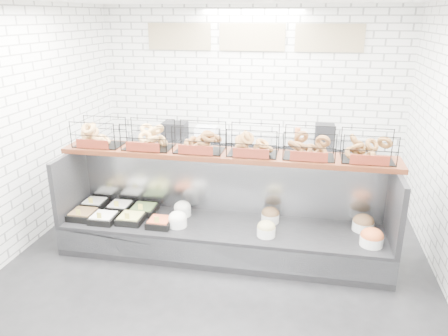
# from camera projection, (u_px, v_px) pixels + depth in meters

# --- Properties ---
(ground) EXTENTS (5.50, 5.50, 0.00)m
(ground) POSITION_uv_depth(u_px,v_px,m) (218.00, 265.00, 5.23)
(ground) COLOR black
(ground) RESTS_ON ground
(room_shell) EXTENTS (5.02, 5.51, 3.01)m
(room_shell) POSITION_uv_depth(u_px,v_px,m) (227.00, 85.00, 5.10)
(room_shell) COLOR white
(room_shell) RESTS_ON ground
(display_case) EXTENTS (4.00, 0.90, 1.20)m
(display_case) POSITION_uv_depth(u_px,v_px,m) (222.00, 228.00, 5.44)
(display_case) COLOR black
(display_case) RESTS_ON ground
(bagel_shelf) EXTENTS (4.10, 0.50, 0.40)m
(bagel_shelf) POSITION_uv_depth(u_px,v_px,m) (226.00, 142.00, 5.25)
(bagel_shelf) COLOR #401A0D
(bagel_shelf) RESTS_ON display_case
(prep_counter) EXTENTS (4.00, 0.60, 1.20)m
(prep_counter) POSITION_uv_depth(u_px,v_px,m) (247.00, 164.00, 7.32)
(prep_counter) COLOR #93969B
(prep_counter) RESTS_ON ground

